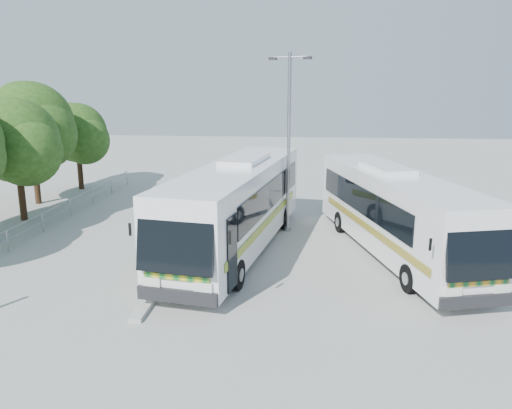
# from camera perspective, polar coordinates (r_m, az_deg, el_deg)

# --- Properties ---
(ground) EXTENTS (100.00, 100.00, 0.00)m
(ground) POSITION_cam_1_polar(r_m,az_deg,el_deg) (20.96, -2.34, -6.27)
(ground) COLOR #9E9E99
(ground) RESTS_ON ground
(kerb_divider) EXTENTS (0.40, 16.00, 0.15)m
(kerb_divider) POSITION_cam_1_polar(r_m,az_deg,el_deg) (23.20, -7.32, -4.20)
(kerb_divider) COLOR #B2B2AD
(kerb_divider) RESTS_ON ground
(railing) EXTENTS (0.06, 22.00, 1.00)m
(railing) POSITION_cam_1_polar(r_m,az_deg,el_deg) (27.51, -22.27, -0.86)
(railing) COLOR gray
(railing) RESTS_ON ground
(tree_far_c) EXTENTS (4.97, 4.69, 6.49)m
(tree_far_c) POSITION_cam_1_polar(r_m,az_deg,el_deg) (28.91, -25.65, 6.58)
(tree_far_c) COLOR #382314
(tree_far_c) RESTS_ON ground
(tree_far_d) EXTENTS (5.62, 5.30, 7.33)m
(tree_far_d) POSITION_cam_1_polar(r_m,az_deg,el_deg) (32.64, -24.24, 8.36)
(tree_far_d) COLOR #382314
(tree_far_d) RESTS_ON ground
(tree_far_e) EXTENTS (4.54, 4.28, 5.92)m
(tree_far_e) POSITION_cam_1_polar(r_m,az_deg,el_deg) (36.39, -19.68, 7.70)
(tree_far_e) COLOR #382314
(tree_far_e) RESTS_ON ground
(coach_main) EXTENTS (4.86, 13.73, 3.74)m
(coach_main) POSITION_cam_1_polar(r_m,az_deg,el_deg) (21.64, -2.11, 0.03)
(coach_main) COLOR white
(coach_main) RESTS_ON ground
(coach_adjacent) EXTENTS (5.60, 12.75, 3.48)m
(coach_adjacent) POSITION_cam_1_polar(r_m,az_deg,el_deg) (21.87, 15.58, -0.71)
(coach_adjacent) COLOR silver
(coach_adjacent) RESTS_ON ground
(lamppost) EXTENTS (2.04, 0.85, 8.56)m
(lamppost) POSITION_cam_1_polar(r_m,az_deg,el_deg) (24.17, 3.76, 7.87)
(lamppost) COLOR gray
(lamppost) RESTS_ON ground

